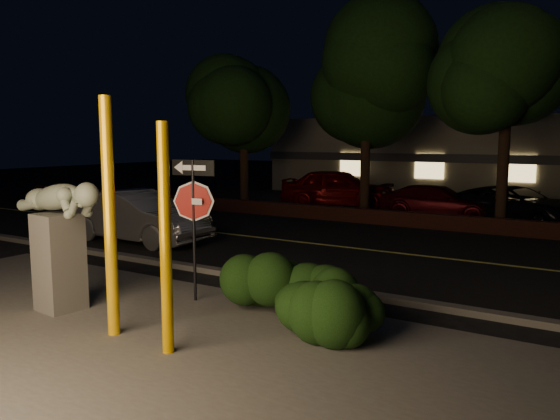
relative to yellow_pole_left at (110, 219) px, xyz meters
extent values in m
plane|color=black|center=(0.61, 10.84, -1.76)|extent=(90.00, 90.00, 0.00)
cube|color=#4C4944|center=(0.61, -0.16, -1.75)|extent=(14.00, 6.00, 0.02)
cube|color=black|center=(0.61, 7.84, -1.76)|extent=(80.00, 8.00, 0.01)
cube|color=#D2D054|center=(0.61, 7.84, -1.75)|extent=(80.00, 0.12, 0.00)
cube|color=#4C4944|center=(0.61, 3.74, -1.70)|extent=(80.00, 0.25, 0.12)
cube|color=#4B2118|center=(0.61, 12.14, -1.51)|extent=(40.00, 0.35, 0.50)
cube|color=black|center=(0.61, 17.84, -1.76)|extent=(40.00, 12.00, 0.01)
cube|color=#726A5B|center=(0.61, 25.84, 0.24)|extent=(22.00, 10.00, 4.00)
cube|color=#333338|center=(0.61, 20.74, 0.24)|extent=(22.00, 0.20, 0.40)
cube|color=#FFD87F|center=(-5.39, 20.79, -0.16)|extent=(1.40, 0.08, 1.20)
cube|color=#FFD87F|center=(-1.39, 20.79, -0.16)|extent=(1.40, 0.08, 1.20)
cube|color=#FFD87F|center=(2.61, 20.79, -0.16)|extent=(1.40, 0.08, 1.20)
cylinder|color=black|center=(-7.39, 13.84, 0.11)|extent=(0.36, 0.36, 3.75)
ellipsoid|color=black|center=(-7.39, 13.84, 3.60)|extent=(4.60, 4.60, 4.14)
cylinder|color=black|center=(-1.89, 14.04, 0.36)|extent=(0.36, 0.36, 4.25)
ellipsoid|color=black|center=(-1.89, 14.04, 4.31)|extent=(5.20, 5.20, 4.68)
cylinder|color=black|center=(3.11, 13.64, 0.24)|extent=(0.36, 0.36, 4.00)
ellipsoid|color=black|center=(3.11, 13.64, 3.92)|extent=(4.80, 4.80, 4.32)
cylinder|color=#FFB50B|center=(0.00, 0.00, 0.00)|extent=(0.18, 0.18, 3.53)
cylinder|color=#DE9C01|center=(1.18, -0.10, -0.19)|extent=(0.16, 0.16, 3.15)
cylinder|color=black|center=(-0.09, 1.96, -0.49)|extent=(0.05, 0.05, 2.55)
cube|color=white|center=(-0.09, 1.96, 0.06)|extent=(0.38, 0.07, 0.11)
cube|color=black|center=(-0.09, 1.96, 0.65)|extent=(0.86, 0.13, 0.27)
cube|color=white|center=(-0.09, 1.96, 0.65)|extent=(0.54, 0.09, 0.11)
cube|color=#4C4944|center=(-1.69, 0.35, -0.93)|extent=(0.72, 0.72, 1.68)
sphere|color=slate|center=(-0.79, 0.25, 0.28)|extent=(0.39, 0.39, 0.39)
ellipsoid|color=black|center=(1.62, 2.23, -1.24)|extent=(2.22, 1.68, 1.05)
ellipsoid|color=black|center=(2.90, 2.00, -1.24)|extent=(1.77, 1.26, 1.04)
ellipsoid|color=black|center=(2.97, 1.53, -1.24)|extent=(1.71, 1.33, 1.04)
imported|color=#A9A8AD|center=(-5.21, 5.53, -1.03)|extent=(4.45, 1.60, 1.46)
imported|color=maroon|center=(-3.82, 15.76, -0.94)|extent=(5.14, 2.89, 1.65)
imported|color=#41050A|center=(0.78, 14.56, -1.15)|extent=(4.37, 2.08, 1.23)
imported|color=black|center=(3.42, 14.72, -1.11)|extent=(5.16, 3.73, 1.30)
camera|label=1|loc=(6.21, -5.39, 1.15)|focal=35.00mm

